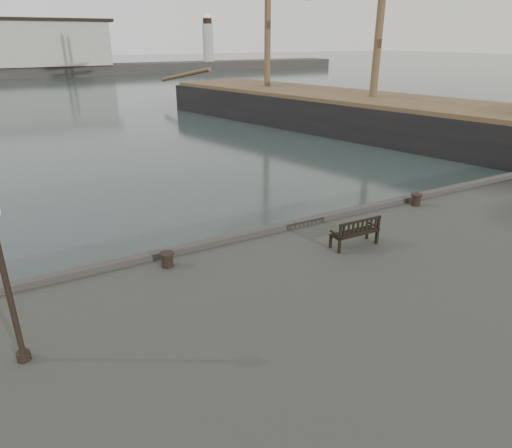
{
  "coord_description": "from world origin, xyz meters",
  "views": [
    {
      "loc": [
        -7.47,
        -11.51,
        7.29
      ],
      "look_at": [
        -1.29,
        -0.5,
        2.1
      ],
      "focal_mm": 32.0,
      "sensor_mm": 36.0,
      "label": 1
    }
  ],
  "objects_px": {
    "bollard_right": "(416,200)",
    "bollard_left": "(167,260)",
    "bench": "(355,237)",
    "lamp_post": "(1,262)",
    "tall_ship_main": "(370,123)"
  },
  "relations": [
    {
      "from": "bench",
      "to": "bollard_right",
      "type": "distance_m",
      "value": 4.59
    },
    {
      "from": "bollard_right",
      "to": "tall_ship_main",
      "type": "relative_size",
      "value": 0.01
    },
    {
      "from": "tall_ship_main",
      "to": "bollard_left",
      "type": "bearing_deg",
      "value": -157.4
    },
    {
      "from": "bollard_left",
      "to": "lamp_post",
      "type": "relative_size",
      "value": 0.12
    },
    {
      "from": "bench",
      "to": "tall_ship_main",
      "type": "relative_size",
      "value": 0.03
    },
    {
      "from": "lamp_post",
      "to": "tall_ship_main",
      "type": "distance_m",
      "value": 33.59
    },
    {
      "from": "bench",
      "to": "bollard_left",
      "type": "xyz_separation_m",
      "value": [
        -5.25,
        1.44,
        -0.07
      ]
    },
    {
      "from": "bollard_left",
      "to": "bollard_right",
      "type": "xyz_separation_m",
      "value": [
        9.55,
        0.17,
        0.01
      ]
    },
    {
      "from": "bollard_right",
      "to": "bollard_left",
      "type": "bearing_deg",
      "value": -178.97
    },
    {
      "from": "bench",
      "to": "lamp_post",
      "type": "height_order",
      "value": "lamp_post"
    },
    {
      "from": "bench",
      "to": "bollard_right",
      "type": "bearing_deg",
      "value": 21.8
    },
    {
      "from": "tall_ship_main",
      "to": "bench",
      "type": "bearing_deg",
      "value": -147.91
    },
    {
      "from": "bollard_left",
      "to": "bollard_right",
      "type": "bearing_deg",
      "value": 1.03
    },
    {
      "from": "bollard_left",
      "to": "lamp_post",
      "type": "height_order",
      "value": "lamp_post"
    },
    {
      "from": "bollard_right",
      "to": "bench",
      "type": "bearing_deg",
      "value": -159.41
    }
  ]
}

